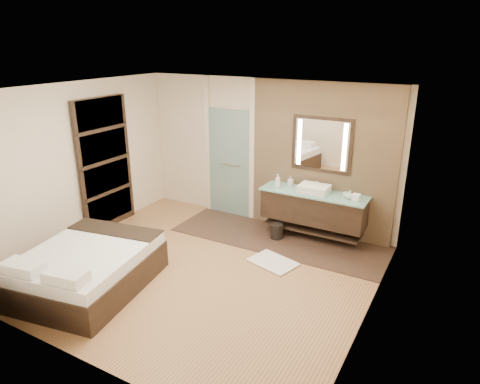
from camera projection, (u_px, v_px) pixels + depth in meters
The scene contains 15 objects.
floor at pixel (200, 270), 6.55m from camera, with size 5.00×5.00×0.00m, color brown.
tile_strip at pixel (278, 238), 7.59m from camera, with size 3.80×1.30×0.01m, color #33261C.
stone_wall at pixel (322, 161), 7.41m from camera, with size 2.60×0.08×2.70m, color tan.
vanity at pixel (313, 208), 7.43m from camera, with size 1.85×0.55×0.88m.
mirror_unit at pixel (322, 145), 7.27m from camera, with size 1.06×0.04×0.96m.
frosted_door at pixel (230, 159), 8.32m from camera, with size 1.10×0.12×2.70m.
shoji_partition at pixel (105, 164), 7.75m from camera, with size 0.06×1.20×2.40m.
bed at pixel (87, 268), 6.01m from camera, with size 1.80×2.11×0.72m.
bath_mat at pixel (273, 262), 6.76m from camera, with size 0.72×0.50×0.02m, color white.
waste_bin at pixel (277, 231), 7.55m from camera, with size 0.23×0.23×0.28m, color black.
tissue_box at pixel (356, 197), 6.96m from camera, with size 0.12×0.12×0.10m, color white.
soap_bottle_a at pixel (278, 181), 7.54m from camera, with size 0.09×0.09×0.24m, color white.
soap_bottle_b at pixel (291, 181), 7.64m from camera, with size 0.08×0.08×0.18m, color #B2B2B2.
soap_bottle_c at pixel (350, 195), 6.99m from camera, with size 0.12×0.12×0.15m, color #ACD9CF.
cup at pixel (347, 195), 7.07m from camera, with size 0.11×0.11×0.09m, color silver.
Camera 1 is at (3.35, -4.74, 3.34)m, focal length 32.00 mm.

